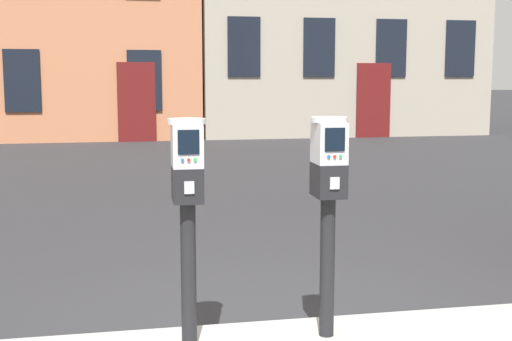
{
  "coord_description": "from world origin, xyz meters",
  "views": [
    {
      "loc": [
        -0.91,
        -4.0,
        1.71
      ],
      "look_at": [
        -0.11,
        -0.02,
        1.16
      ],
      "focal_mm": 48.26,
      "sensor_mm": 36.0,
      "label": 1
    }
  ],
  "objects": [
    {
      "name": "parking_meter_near_kerb",
      "position": [
        -0.53,
        -0.12,
        1.06
      ],
      "size": [
        0.22,
        0.25,
        1.34
      ],
      "rotation": [
        0.0,
        0.0,
        -1.58
      ],
      "color": "black",
      "rests_on": "sidewalk_slab"
    },
    {
      "name": "parking_meter_twin_adjacent",
      "position": [
        0.31,
        -0.12,
        1.06
      ],
      "size": [
        0.22,
        0.25,
        1.34
      ],
      "rotation": [
        0.0,
        0.0,
        -1.58
      ],
      "color": "black",
      "rests_on": "sidewalk_slab"
    }
  ]
}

